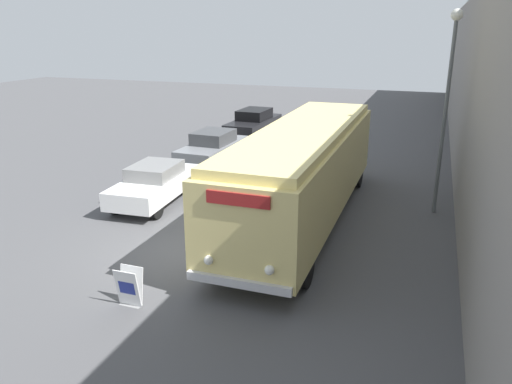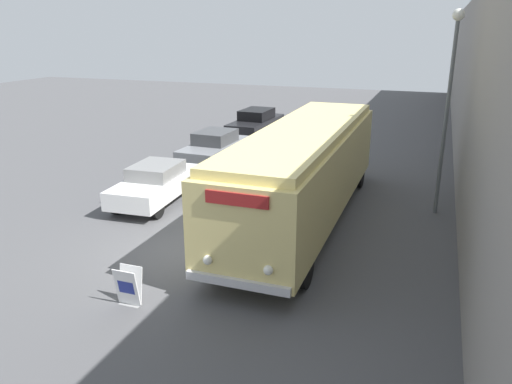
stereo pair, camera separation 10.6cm
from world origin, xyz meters
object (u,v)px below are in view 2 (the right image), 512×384
object	(u,v)px
sign_board	(129,287)
streetlamp	(450,86)
vintage_bus	(304,169)
parked_car_mid	(215,148)
parked_car_far	(256,123)
parked_car_near	(156,183)

from	to	relation	value
sign_board	streetlamp	size ratio (longest dim) A/B	0.14
vintage_bus	sign_board	xyz separation A→B (m)	(-2.35, -6.34, -1.31)
parked_car_mid	streetlamp	bearing A→B (deg)	-15.77
sign_board	parked_car_mid	world-z (taller)	parked_car_mid
sign_board	parked_car_far	bearing A→B (deg)	100.99
vintage_bus	parked_car_far	bearing A→B (deg)	116.78
sign_board	vintage_bus	bearing A→B (deg)	69.68
streetlamp	parked_car_mid	xyz separation A→B (m)	(-9.54, 3.06, -3.42)
parked_car_near	sign_board	bearing A→B (deg)	-67.99
parked_car_far	streetlamp	bearing A→B (deg)	-41.20
parked_car_far	parked_car_mid	bearing A→B (deg)	-85.23
sign_board	parked_car_mid	size ratio (longest dim) A/B	0.21
streetlamp	parked_car_near	world-z (taller)	streetlamp
sign_board	parked_car_far	distance (m)	18.20
sign_board	parked_car_mid	bearing A→B (deg)	105.30
vintage_bus	parked_car_far	world-z (taller)	vintage_bus
parked_car_far	parked_car_near	bearing A→B (deg)	-85.61
parked_car_near	parked_car_mid	world-z (taller)	parked_car_mid
vintage_bus	parked_car_near	bearing A→B (deg)	-179.20
vintage_bus	streetlamp	xyz separation A→B (m)	(4.01, 2.24, 2.46)
parked_car_mid	parked_car_far	distance (m)	6.23
sign_board	parked_car_near	size ratio (longest dim) A/B	0.21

